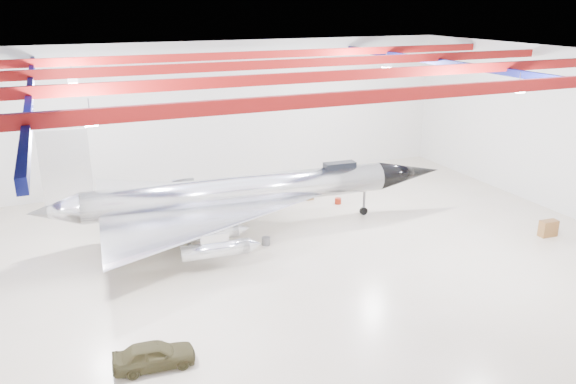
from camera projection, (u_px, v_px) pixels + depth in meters
name	position (u px, v px, depth m)	size (l,w,h in m)	color
floor	(284.00, 255.00, 32.17)	(40.00, 40.00, 0.00)	beige
wall_back	(210.00, 114.00, 43.48)	(40.00, 40.00, 0.00)	silver
wall_right	(558.00, 131.00, 37.77)	(30.00, 30.00, 0.00)	silver
ceiling	(284.00, 59.00, 28.63)	(40.00, 40.00, 0.00)	#0A0F38
ceiling_structure	(284.00, 72.00, 28.85)	(39.50, 29.50, 1.08)	maroon
jet_aircraft	(241.00, 195.00, 34.79)	(26.50, 16.05, 7.22)	silver
jeep	(154.00, 355.00, 22.10)	(1.29, 3.21, 1.09)	#3D381E
desk	(548.00, 228.00, 34.56)	(1.12, 0.56, 1.02)	brown
crate_ply	(212.00, 242.00, 33.47)	(0.45, 0.36, 0.31)	olive
toolbox_red	(180.00, 209.00, 38.88)	(0.45, 0.36, 0.32)	#AB2511
engine_drum	(266.00, 241.00, 33.40)	(0.51, 0.51, 0.46)	#59595B
parts_bin	(309.00, 197.00, 41.08)	(0.58, 0.46, 0.40)	olive
crate_small	(133.00, 220.00, 36.87)	(0.33, 0.27, 0.23)	#59595B
tool_chest	(338.00, 201.00, 40.20)	(0.47, 0.47, 0.42)	#AB2511
oil_barrel	(231.00, 226.00, 35.71)	(0.52, 0.42, 0.36)	olive
spares_box	(280.00, 198.00, 40.88)	(0.40, 0.40, 0.36)	#59595B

